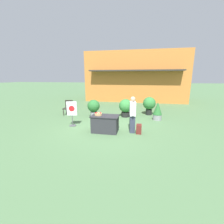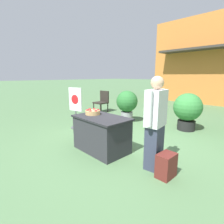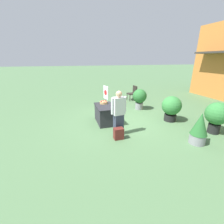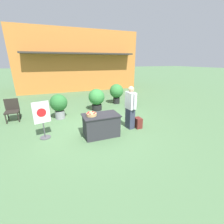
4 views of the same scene
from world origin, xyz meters
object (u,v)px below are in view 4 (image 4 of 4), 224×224
at_px(backpack, 138,123).
at_px(potted_plant_near_left, 132,98).
at_px(apple_basket, 91,114).
at_px(poster_board, 42,119).
at_px(potted_plant_near_right, 59,104).
at_px(potted_plant_far_right, 116,92).
at_px(display_table, 101,125).
at_px(patio_chair, 12,109).
at_px(person_visitor, 130,107).
at_px(potted_plant_far_left, 97,98).

height_order(backpack, potted_plant_near_left, potted_plant_near_left).
height_order(apple_basket, poster_board, poster_board).
relative_size(backpack, potted_plant_near_right, 0.36).
height_order(poster_board, potted_plant_near_left, poster_board).
bearing_deg(potted_plant_far_right, display_table, -119.93).
bearing_deg(patio_chair, person_visitor, 57.40).
bearing_deg(potted_plant_near_left, potted_plant_far_right, 109.72).
bearing_deg(poster_board, potted_plant_far_left, 119.98).
bearing_deg(potted_plant_near_right, potted_plant_far_left, 17.52).
distance_m(patio_chair, potted_plant_near_right, 2.06).
bearing_deg(display_table, poster_board, 164.84).
bearing_deg(apple_basket, patio_chair, 136.54).
bearing_deg(potted_plant_far_right, potted_plant_near_right, -157.12).
xyz_separation_m(potted_plant_far_left, potted_plant_near_left, (1.98, -0.38, -0.10)).
relative_size(apple_basket, potted_plant_near_left, 0.32).
height_order(potted_plant_far_left, potted_plant_near_left, potted_plant_far_left).
distance_m(backpack, poster_board, 3.58).
relative_size(person_visitor, poster_board, 1.28).
bearing_deg(potted_plant_near_left, potted_plant_far_left, 169.17).
bearing_deg(potted_plant_near_left, backpack, -112.89).
bearing_deg(potted_plant_far_left, display_table, -102.64).
bearing_deg(backpack, potted_plant_far_left, 107.91).
xyz_separation_m(poster_board, potted_plant_near_left, (4.57, 2.06, -0.14)).
distance_m(poster_board, potted_plant_far_right, 5.28).
relative_size(person_visitor, patio_chair, 1.72).
bearing_deg(poster_board, potted_plant_near_right, 148.12).
height_order(display_table, backpack, display_table).
bearing_deg(potted_plant_near_right, patio_chair, 166.06).
bearing_deg(apple_basket, poster_board, 162.21).
height_order(apple_basket, backpack, apple_basket).
xyz_separation_m(apple_basket, poster_board, (-1.59, 0.51, -0.15)).
relative_size(potted_plant_near_right, potted_plant_far_left, 0.99).
bearing_deg(patio_chair, potted_plant_near_left, 84.95).
relative_size(apple_basket, potted_plant_near_right, 0.30).
xyz_separation_m(display_table, potted_plant_far_right, (2.20, 3.82, 0.35)).
distance_m(person_visitor, potted_plant_far_right, 3.74).
bearing_deg(person_visitor, potted_plant_far_right, -113.09).
relative_size(display_table, potted_plant_far_right, 1.04).
bearing_deg(person_visitor, potted_plant_far_left, -86.35).
distance_m(person_visitor, potted_plant_near_left, 2.77).
bearing_deg(potted_plant_near_left, display_table, -135.66).
height_order(potted_plant_near_right, potted_plant_far_left, potted_plant_far_left).
height_order(backpack, potted_plant_near_right, potted_plant_near_right).
xyz_separation_m(person_visitor, potted_plant_near_left, (1.37, 2.39, -0.31)).
bearing_deg(apple_basket, potted_plant_near_left, 40.82).
bearing_deg(display_table, person_visitor, 8.70).
xyz_separation_m(backpack, patio_chair, (-4.90, 2.74, 0.34)).
distance_m(person_visitor, potted_plant_near_right, 3.36).
bearing_deg(display_table, backpack, 3.32).
relative_size(apple_basket, poster_board, 0.26).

